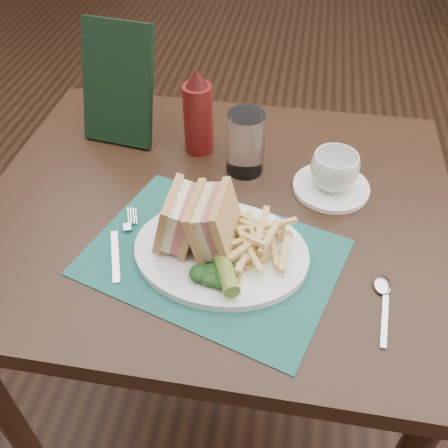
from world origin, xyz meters
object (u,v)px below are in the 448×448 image
(ketchup_bottle, at_px, (198,111))
(sandwich_half_a, at_px, (168,216))
(plate, at_px, (221,252))
(saucer, at_px, (331,187))
(placemat, at_px, (212,257))
(sandwich_half_b, at_px, (202,219))
(coffee_cup, at_px, (334,171))
(drinking_glass, at_px, (245,143))
(table_main, at_px, (218,319))
(check_presenter, at_px, (118,84))

(ketchup_bottle, bearing_deg, sandwich_half_a, -88.15)
(plate, bearing_deg, saucer, 52.24)
(placemat, relative_size, saucer, 2.76)
(sandwich_half_b, xyz_separation_m, saucer, (0.22, 0.20, -0.07))
(coffee_cup, bearing_deg, sandwich_half_b, -137.14)
(coffee_cup, height_order, drinking_glass, drinking_glass)
(placemat, relative_size, sandwich_half_b, 3.81)
(placemat, bearing_deg, saucer, 47.82)
(plate, distance_m, sandwich_half_a, 0.11)
(table_main, relative_size, coffee_cup, 9.76)
(sandwich_half_b, relative_size, ketchup_bottle, 0.58)
(placemat, xyz_separation_m, coffee_cup, (0.20, 0.22, 0.05))
(saucer, xyz_separation_m, ketchup_bottle, (-0.28, 0.09, 0.09))
(saucer, height_order, ketchup_bottle, ketchup_bottle)
(coffee_cup, xyz_separation_m, check_presenter, (-0.46, 0.12, 0.08))
(plate, xyz_separation_m, sandwich_half_a, (-0.09, 0.01, 0.06))
(table_main, xyz_separation_m, saucer, (0.22, 0.08, 0.38))
(placemat, bearing_deg, plate, 25.20)
(placemat, xyz_separation_m, drinking_glass, (0.02, 0.25, 0.06))
(drinking_glass, bearing_deg, placemat, -94.57)
(plate, bearing_deg, drinking_glass, 91.76)
(placemat, height_order, saucer, saucer)
(placemat, bearing_deg, sandwich_half_b, 140.22)
(plate, bearing_deg, sandwich_half_a, 176.16)
(saucer, bearing_deg, sandwich_half_a, -143.92)
(ketchup_bottle, relative_size, check_presenter, 0.73)
(table_main, distance_m, coffee_cup, 0.48)
(coffee_cup, bearing_deg, plate, -130.97)
(table_main, distance_m, saucer, 0.44)
(coffee_cup, height_order, check_presenter, check_presenter)
(drinking_glass, bearing_deg, coffee_cup, -11.13)
(sandwich_half_b, relative_size, check_presenter, 0.43)
(placemat, height_order, plate, plate)
(ketchup_bottle, bearing_deg, drinking_glass, -27.36)
(check_presenter, bearing_deg, table_main, -31.14)
(ketchup_bottle, bearing_deg, sandwich_half_b, -77.10)
(placemat, relative_size, ketchup_bottle, 2.23)
(saucer, xyz_separation_m, coffee_cup, (-0.00, 0.00, 0.04))
(sandwich_half_a, xyz_separation_m, ketchup_bottle, (-0.01, 0.29, 0.02))
(plate, xyz_separation_m, saucer, (0.18, 0.21, -0.00))
(ketchup_bottle, bearing_deg, placemat, -74.31)
(coffee_cup, relative_size, ketchup_bottle, 0.50)
(sandwich_half_b, relative_size, saucer, 0.72)
(sandwich_half_b, xyz_separation_m, coffee_cup, (0.22, 0.20, -0.03))
(ketchup_bottle, bearing_deg, saucer, -17.60)
(plate, height_order, coffee_cup, coffee_cup)
(table_main, bearing_deg, sandwich_half_a, -116.40)
(plate, height_order, drinking_glass, drinking_glass)
(placemat, relative_size, sandwich_half_a, 4.00)
(saucer, distance_m, check_presenter, 0.49)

